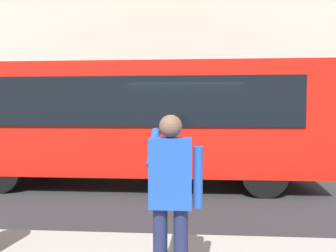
# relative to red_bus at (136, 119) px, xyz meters

# --- Properties ---
(ground_plane) EXTENTS (60.00, 60.00, 0.00)m
(ground_plane) POSITION_rel_red_bus_xyz_m (-1.29, 0.12, -1.68)
(ground_plane) COLOR #2B2B2D
(building_facade_far) EXTENTS (28.00, 1.55, 12.00)m
(building_facade_far) POSITION_rel_red_bus_xyz_m (-1.31, -6.68, 4.30)
(building_facade_far) COLOR beige
(building_facade_far) RESTS_ON ground_plane
(red_bus) EXTENTS (9.05, 2.54, 3.08)m
(red_bus) POSITION_rel_red_bus_xyz_m (0.00, 0.00, 0.00)
(red_bus) COLOR red
(red_bus) RESTS_ON ground_plane
(pedestrian_photographer) EXTENTS (0.53, 0.52, 1.70)m
(pedestrian_photographer) POSITION_rel_red_bus_xyz_m (-1.20, 4.97, -0.54)
(pedestrian_photographer) COLOR #1E2347
(pedestrian_photographer) RESTS_ON sidewalk_curb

